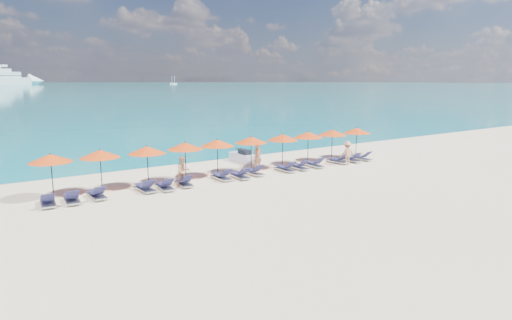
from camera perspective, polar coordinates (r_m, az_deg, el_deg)
ground at (r=22.70m, az=4.21°, el=-4.15°), size 1400.00×1400.00×0.00m
sailboat_near at (r=580.42m, az=-10.79°, el=10.00°), size 5.98×1.99×10.96m
sailboat_far at (r=618.09m, az=-11.13°, el=10.02°), size 6.06×2.02×11.10m
jetski at (r=30.47m, az=-1.71°, el=0.41°), size 0.98×2.53×0.90m
beachgoer_a at (r=27.86m, az=0.24°, el=0.45°), size 0.63×0.42×1.70m
beachgoer_b at (r=23.70m, az=-9.68°, el=-1.52°), size 0.87×0.56×1.70m
beachgoer_c at (r=30.13m, az=12.05°, el=0.93°), size 1.13×0.67×1.65m
umbrella_0 at (r=23.15m, az=-25.73°, el=0.22°), size 2.10×2.10×2.28m
umbrella_1 at (r=23.53m, az=-20.10°, el=0.78°), size 2.10×2.10×2.28m
umbrella_2 at (r=24.05m, az=-14.33°, el=1.30°), size 2.10×2.10×2.28m
umbrella_3 at (r=25.06m, az=-9.44°, el=1.86°), size 2.10×2.10×2.28m
umbrella_4 at (r=26.03m, az=-5.18°, el=2.28°), size 2.10×2.10×2.28m
umbrella_5 at (r=27.26m, az=-0.65°, el=2.70°), size 2.10×2.10×2.28m
umbrella_6 at (r=28.51m, az=3.58°, el=3.03°), size 2.10×2.10×2.28m
umbrella_7 at (r=30.01m, az=6.98°, el=3.36°), size 2.10×2.10×2.28m
umbrella_8 at (r=31.58m, az=10.15°, el=3.63°), size 2.10×2.10×2.28m
umbrella_9 at (r=33.18m, az=13.29°, el=3.84°), size 2.10×2.10×2.28m
lounger_0 at (r=22.19m, az=-26.01°, el=-4.94°), size 0.75×1.74×0.66m
lounger_1 at (r=22.26m, az=-23.36°, el=-4.68°), size 0.72×1.73×0.66m
lounger_2 at (r=22.61m, az=-20.46°, el=-4.25°), size 0.67×1.72×0.66m
lounger_3 at (r=23.21m, az=-14.58°, el=-3.54°), size 0.72×1.74×0.66m
lounger_4 at (r=23.35m, az=-12.07°, el=-3.34°), size 0.75×1.74×0.66m
lounger_5 at (r=23.94m, az=-9.59°, el=-2.91°), size 0.77×1.75×0.66m
lounger_6 at (r=25.12m, az=-4.64°, el=-2.15°), size 0.63×1.70×0.66m
lounger_7 at (r=25.41m, az=-2.19°, el=-1.97°), size 0.71×1.73×0.66m
lounger_8 at (r=26.32m, az=-0.37°, el=-1.52°), size 0.67×1.72×0.66m
lounger_9 at (r=27.39m, az=3.91°, el=-1.07°), size 0.63×1.70×0.66m
lounger_10 at (r=28.07m, az=5.72°, el=-0.81°), size 0.74×1.74×0.66m
lounger_11 at (r=28.95m, az=7.79°, el=-0.50°), size 0.78×1.75×0.66m
lounger_12 at (r=30.53m, az=10.82°, el=-0.02°), size 0.72×1.73×0.66m
lounger_13 at (r=31.30m, az=12.48°, el=0.18°), size 0.62×1.70×0.66m
lounger_14 at (r=32.07m, az=13.88°, el=0.37°), size 0.70×1.73×0.66m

